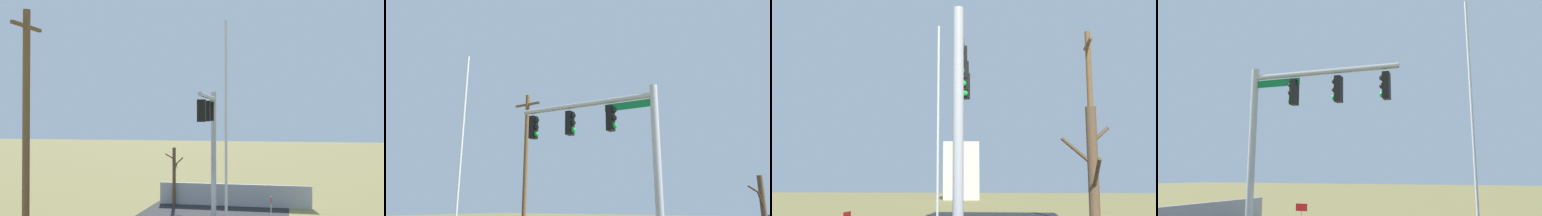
{
  "view_description": "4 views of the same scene",
  "coord_description": "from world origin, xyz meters",
  "views": [
    {
      "loc": [
        -23.65,
        -4.45,
        5.33
      ],
      "look_at": [
        -0.58,
        0.42,
        5.69
      ],
      "focal_mm": 46.73,
      "sensor_mm": 36.0,
      "label": 1
    },
    {
      "loc": [
        7.18,
        -12.5,
        2.35
      ],
      "look_at": [
        -0.07,
        -1.07,
        5.89
      ],
      "focal_mm": 34.92,
      "sensor_mm": 36.0,
      "label": 2
    },
    {
      "loc": [
        14.47,
        1.26,
        1.99
      ],
      "look_at": [
        -0.37,
        -0.25,
        4.35
      ],
      "focal_mm": 44.08,
      "sensor_mm": 36.0,
      "label": 3
    },
    {
      "loc": [
        -6.11,
        11.65,
        2.51
      ],
      "look_at": [
        -1.13,
        -0.96,
        4.94
      ],
      "focal_mm": 34.48,
      "sensor_mm": 36.0,
      "label": 4
    }
  ],
  "objects": [
    {
      "name": "signal_mast",
      "position": [
        0.88,
        -0.21,
        4.64
      ],
      "size": [
        5.86,
        0.67,
        6.59
      ],
      "color": "#B2B5BA",
      "rests_on": "ground_plane"
    },
    {
      "name": "flagpole",
      "position": [
        -5.4,
        -1.88,
        4.43
      ],
      "size": [
        0.1,
        0.1,
        8.86
      ],
      "primitive_type": "cylinder",
      "color": "silver",
      "rests_on": "ground_plane"
    },
    {
      "name": "open_sign",
      "position": [
        2.04,
        -3.14,
        0.91
      ],
      "size": [
        0.56,
        0.04,
        1.22
      ],
      "color": "silver",
      "rests_on": "ground_plane"
    }
  ]
}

